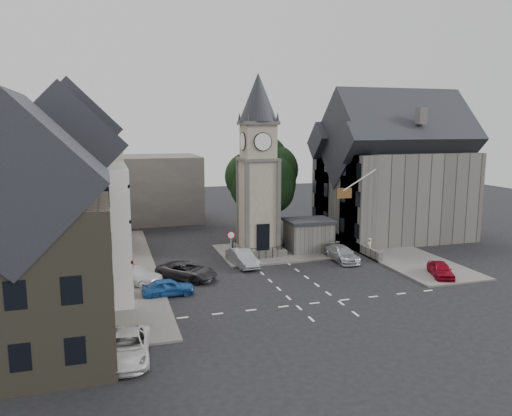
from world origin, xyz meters
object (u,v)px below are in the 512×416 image
object	(u,v)px
pedestrian	(369,247)
car_east_red	(441,270)
clock_tower	(258,166)
stone_shelter	(309,235)
car_west_blue	(168,287)

from	to	relation	value
pedestrian	car_east_red	bearing A→B (deg)	84.42
pedestrian	clock_tower	bearing A→B (deg)	-42.98
clock_tower	stone_shelter	world-z (taller)	clock_tower
clock_tower	car_west_blue	bearing A→B (deg)	-135.55
clock_tower	pedestrian	size ratio (longest dim) A/B	9.69
car_west_blue	pedestrian	bearing A→B (deg)	-76.59
car_east_red	stone_shelter	bearing A→B (deg)	143.50
car_east_red	clock_tower	bearing A→B (deg)	157.25
stone_shelter	car_east_red	xyz separation A→B (m)	(6.70, -10.50, -0.94)
stone_shelter	car_west_blue	xyz separation A→B (m)	(-14.13, -8.66, -0.94)
car_west_blue	pedestrian	size ratio (longest dim) A/B	2.13
clock_tower	pedestrian	world-z (taller)	clock_tower
stone_shelter	car_east_red	size ratio (longest dim) A/B	1.20
car_west_blue	stone_shelter	bearing A→B (deg)	-61.40
stone_shelter	pedestrian	size ratio (longest dim) A/B	2.56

